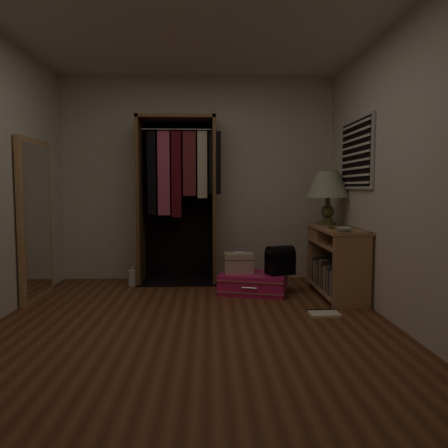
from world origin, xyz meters
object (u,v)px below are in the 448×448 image
Objects in this scene: open_wardrobe at (179,186)px; pink_suitcase at (254,283)px; console_bookshelf at (335,260)px; train_case at (239,263)px; black_bag at (280,260)px; floor_mirror at (35,219)px; white_jug at (134,277)px; table_lamp at (328,186)px.

pink_suitcase is at bearing -35.10° from open_wardrobe.
train_case is at bearing 172.47° from console_bookshelf.
train_case is at bearing 145.83° from black_bag.
floor_mirror is 2.24m from train_case.
white_jug is (-1.42, 0.44, -0.02)m from pink_suitcase.
train_case reaches higher than pink_suitcase.
table_lamp is (0.61, 0.33, 0.82)m from black_bag.
train_case is (2.18, 0.19, -0.51)m from floor_mirror.
train_case is 0.99× the size of black_bag.
console_bookshelf reaches higher than train_case.
pink_suitcase is at bearing 172.91° from console_bookshelf.
floor_mirror is at bearing -160.70° from pink_suitcase.
black_bag is at bearing -151.72° from table_lamp.
train_case is 1.46× the size of white_jug.
pink_suitcase is 2.52× the size of black_bag.
floor_mirror is 3.29m from table_lamp.
black_bag is 1.81m from white_jug.
pink_suitcase is 0.41m from black_bag.
pink_suitcase is 3.72× the size of white_jug.
white_jug is (-1.26, 0.41, -0.24)m from train_case.
floor_mirror reaches higher than black_bag.
console_bookshelf is at bearing 8.34° from pink_suitcase.
black_bag is at bearing -14.86° from train_case.
open_wardrobe is (-1.76, 0.72, 0.82)m from console_bookshelf.
floor_mirror is at bearing -152.38° from open_wardrobe.
open_wardrobe is at bearing 168.54° from table_lamp.
black_bag is 0.55× the size of table_lamp.
train_case is at bearing -174.41° from pink_suitcase.
console_bookshelf is 1.79× the size of table_lamp.
console_bookshelf is at bearing -13.42° from white_jug.
train_case is 1.34m from white_jug.
floor_mirror is at bearing -179.16° from console_bookshelf.
console_bookshelf is 0.55× the size of open_wardrobe.
floor_mirror is 2.67m from black_bag.
table_lamp is at bearing -4.62° from white_jug.
table_lamp reaches higher than pink_suitcase.
table_lamp is at bearing -11.46° from open_wardrobe.
console_bookshelf is at bearing -22.30° from open_wardrobe.
open_wardrobe is 6.00× the size of black_bag.
console_bookshelf is 0.61m from black_bag.
table_lamp is 2.71× the size of white_jug.
white_jug is at bearing 178.20° from pink_suitcase.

